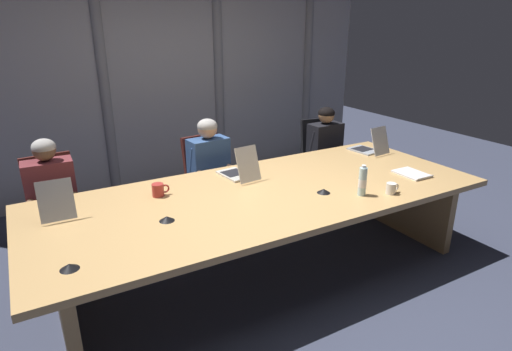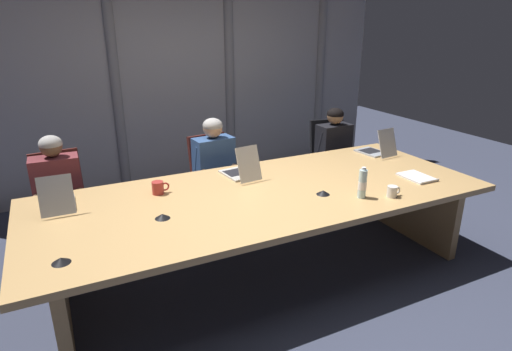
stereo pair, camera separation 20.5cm
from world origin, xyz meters
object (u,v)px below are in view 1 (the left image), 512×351
object	(u,v)px
laptop_center	(369,147)
person_left_mid	(213,167)
conference_mic_left_side	(324,191)
person_center	(329,148)
office_chair_left_mid	(211,190)
laptop_left_mid	(239,171)
person_left_end	(52,196)
spiral_notepad	(412,174)
coffee_mug_near	(158,190)
water_bottle_primary	(363,182)
conference_mic_right_side	(69,267)
coffee_mug_far	(391,188)
laptop_left_end	(57,207)
office_chair_center	(322,167)
conference_mic_middle	(167,219)
office_chair_left_end	(59,220)

from	to	relation	value
laptop_center	person_left_mid	distance (m)	1.68
conference_mic_left_side	person_center	bearing A→B (deg)	49.23
conference_mic_left_side	office_chair_left_mid	bearing A→B (deg)	105.22
laptop_left_mid	person_left_end	distance (m)	1.62
person_left_end	spiral_notepad	bearing A→B (deg)	67.13
coffee_mug_near	person_left_end	bearing A→B (deg)	137.81
water_bottle_primary	conference_mic_right_side	xyz separation A→B (m)	(-2.20, -0.00, -0.10)
office_chair_left_mid	person_center	size ratio (longest dim) A/B	0.82
laptop_center	coffee_mug_near	xyz separation A→B (m)	(-2.33, -0.06, -0.01)
laptop_left_mid	coffee_mug_far	bearing A→B (deg)	-142.98
water_bottle_primary	coffee_mug_far	xyz separation A→B (m)	(0.23, -0.10, -0.07)
coffee_mug_near	conference_mic_right_side	world-z (taller)	coffee_mug_near
person_left_end	laptop_left_end	bearing A→B (deg)	0.87
laptop_left_mid	office_chair_center	world-z (taller)	laptop_left_mid
coffee_mug_far	conference_mic_left_side	world-z (taller)	coffee_mug_far
person_left_mid	coffee_mug_near	bearing A→B (deg)	-54.27
laptop_center	person_left_end	bearing A→B (deg)	72.73
office_chair_left_mid	person_center	world-z (taller)	person_center
person_left_end	conference_mic_left_side	distance (m)	2.32
person_left_end	conference_mic_middle	size ratio (longest dim) A/B	10.22
laptop_left_end	laptop_center	xyz separation A→B (m)	(3.08, 0.03, -0.00)
laptop_center	water_bottle_primary	world-z (taller)	laptop_center
person_left_end	person_center	bearing A→B (deg)	91.62
coffee_mug_near	conference_mic_middle	distance (m)	0.48
laptop_center	water_bottle_primary	size ratio (longest dim) A/B	1.66
laptop_left_end	person_left_end	size ratio (longest dim) A/B	0.36
spiral_notepad	conference_mic_left_side	bearing A→B (deg)	177.64
office_chair_left_mid	coffee_mug_near	bearing A→B (deg)	-52.16
laptop_left_mid	spiral_notepad	xyz separation A→B (m)	(1.41, -0.72, -0.05)
person_left_end	coffee_mug_far	world-z (taller)	person_left_end
office_chair_center	person_left_end	xyz separation A→B (m)	(-3.07, -0.15, 0.30)
person_left_mid	conference_mic_middle	world-z (taller)	person_left_mid
laptop_left_end	coffee_mug_near	bearing A→B (deg)	-91.06
water_bottle_primary	conference_mic_left_side	xyz separation A→B (m)	(-0.24, 0.19, -0.10)
coffee_mug_near	water_bottle_primary	bearing A→B (deg)	-29.11
conference_mic_right_side	spiral_notepad	xyz separation A→B (m)	(2.95, 0.14, -0.01)
coffee_mug_far	conference_mic_right_side	world-z (taller)	coffee_mug_far
water_bottle_primary	office_chair_center	bearing A→B (deg)	60.92
laptop_center	person_left_mid	size ratio (longest dim) A/B	0.37
conference_mic_left_side	laptop_left_end	bearing A→B (deg)	161.64
water_bottle_primary	spiral_notepad	xyz separation A→B (m)	(0.74, 0.14, -0.11)
laptop_left_mid	person_left_mid	distance (m)	0.63
office_chair_left_mid	person_left_mid	world-z (taller)	person_left_mid
office_chair_left_mid	spiral_notepad	world-z (taller)	office_chair_left_mid
coffee_mug_far	laptop_left_end	bearing A→B (deg)	158.92
person_left_mid	coffee_mug_far	world-z (taller)	person_left_mid
office_chair_left_end	person_center	distance (m)	3.02
office_chair_center	laptop_left_mid	bearing A→B (deg)	-54.55
person_left_end	conference_mic_middle	world-z (taller)	person_left_end
conference_mic_middle	conference_mic_right_side	bearing A→B (deg)	-154.32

